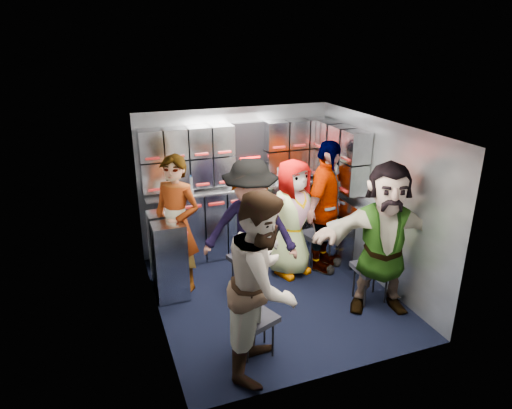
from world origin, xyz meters
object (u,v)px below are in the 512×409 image
object	(u,v)px
jump_seat_mid_right	(317,236)
attendant_arc_b	(250,231)
attendant_arc_c	(292,218)
jump_seat_near_left	(256,321)
attendant_arc_d	(325,207)
jump_seat_mid_left	(246,260)
jump_seat_center	(286,243)
jump_seat_near_right	(371,270)
attendant_arc_a	(263,284)
attendant_arc_e	(384,239)
attendant_standing	(177,225)

from	to	relation	value
jump_seat_mid_right	attendant_arc_b	distance (m)	1.35
attendant_arc_c	jump_seat_near_left	bearing A→B (deg)	-142.20
jump_seat_near_left	attendant_arc_d	bearing A→B (deg)	42.69
jump_seat_mid_left	attendant_arc_c	size ratio (longest dim) A/B	0.28
attendant_arc_b	jump_seat_center	bearing A→B (deg)	62.17
jump_seat_near_left	jump_seat_center	bearing A→B (deg)	57.15
jump_seat_near_left	attendant_arc_d	size ratio (longest dim) A/B	0.26
jump_seat_center	jump_seat_near_right	xyz separation A→B (m)	(0.61, -1.14, 0.05)
jump_seat_mid_right	jump_seat_near_right	world-z (taller)	jump_seat_near_right
jump_seat_near_right	attendant_arc_b	size ratio (longest dim) A/B	0.27
jump_seat_center	attendant_arc_c	distance (m)	0.47
jump_seat_near_right	attendant_arc_a	xyz separation A→B (m)	(-1.63, -0.62, 0.49)
jump_seat_center	jump_seat_mid_right	size ratio (longest dim) A/B	0.92
attendant_arc_e	attendant_arc_a	bearing A→B (deg)	-143.67
jump_seat_near_right	jump_seat_mid_right	bearing A→B (deg)	97.86
jump_seat_near_left	jump_seat_mid_left	size ratio (longest dim) A/B	1.05
attendant_standing	attendant_arc_d	size ratio (longest dim) A/B	0.97
attendant_standing	attendant_arc_e	distance (m)	2.45
jump_seat_mid_right	attendant_standing	bearing A→B (deg)	-179.66
attendant_arc_c	jump_seat_mid_left	bearing A→B (deg)	177.16
attendant_arc_d	attendant_arc_e	xyz separation A→B (m)	(0.15, -1.10, -0.00)
jump_seat_mid_left	attendant_arc_b	world-z (taller)	attendant_arc_b
jump_seat_mid_right	attendant_arc_a	bearing A→B (deg)	-130.61
jump_seat_mid_left	attendant_arc_b	xyz separation A→B (m)	(-0.00, -0.18, 0.48)
jump_seat_mid_left	attendant_arc_c	bearing A→B (deg)	13.28
jump_seat_near_right	attendant_standing	distance (m)	2.41
attendant_arc_c	attendant_arc_a	bearing A→B (deg)	-138.97
attendant_standing	attendant_arc_a	xyz separation A→B (m)	(0.47, -1.71, 0.04)
attendant_arc_d	attendant_arc_e	size ratio (longest dim) A/B	1.00
attendant_arc_b	jump_seat_near_left	bearing A→B (deg)	-81.06
jump_seat_near_right	attendant_standing	world-z (taller)	attendant_standing
jump_seat_mid_right	attendant_standing	world-z (taller)	attendant_standing
jump_seat_center	jump_seat_mid_right	xyz separation A→B (m)	(0.46, -0.04, 0.04)
jump_seat_near_left	attendant_arc_a	bearing A→B (deg)	-90.00
jump_seat_near_right	attendant_arc_d	distance (m)	1.05
attendant_arc_b	attendant_arc_a	bearing A→B (deg)	-78.75
jump_seat_mid_right	attendant_arc_e	xyz separation A→B (m)	(0.15, -1.28, 0.50)
attendant_arc_a	attendant_arc_b	distance (m)	1.27
attendant_arc_d	jump_seat_near_left	bearing A→B (deg)	-178.45
attendant_arc_c	attendant_arc_d	distance (m)	0.47
attendant_arc_b	attendant_arc_d	distance (m)	1.21
attendant_standing	attendant_arc_c	xyz separation A→B (m)	(1.49, -0.13, -0.08)
jump_seat_mid_left	attendant_standing	bearing A→B (deg)	159.00
attendant_arc_e	attendant_standing	bearing A→B (deg)	169.97
jump_seat_center	attendant_arc_c	xyz separation A→B (m)	(0.00, -0.18, 0.44)
jump_seat_near_right	attendant_arc_c	world-z (taller)	attendant_arc_c
jump_seat_center	attendant_arc_a	world-z (taller)	attendant_arc_a
attendant_arc_b	attendant_arc_d	xyz separation A→B (m)	(1.17, 0.31, 0.03)
jump_seat_near_left	attendant_arc_d	xyz separation A→B (m)	(1.48, 1.36, 0.52)
attendant_arc_d	attendant_arc_c	bearing A→B (deg)	134.48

